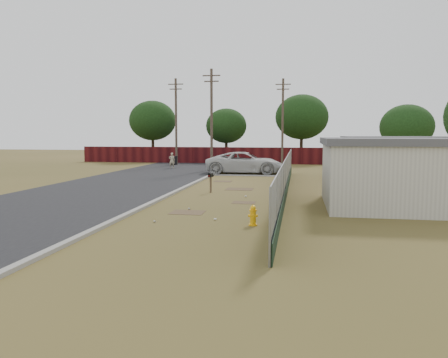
% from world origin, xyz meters
% --- Properties ---
extents(ground, '(120.00, 120.00, 0.00)m').
position_xyz_m(ground, '(0.00, 0.00, 0.00)').
color(ground, brown).
rests_on(ground, ground).
extents(street, '(15.10, 60.00, 0.12)m').
position_xyz_m(street, '(-6.76, 8.05, 0.02)').
color(street, black).
rests_on(street, ground).
extents(chainlink_fence, '(0.10, 27.06, 2.02)m').
position_xyz_m(chainlink_fence, '(3.12, 1.03, 0.80)').
color(chainlink_fence, gray).
rests_on(chainlink_fence, ground).
extents(privacy_fence, '(30.00, 0.12, 1.80)m').
position_xyz_m(privacy_fence, '(-6.00, 25.00, 0.90)').
color(privacy_fence, '#4A0F11').
rests_on(privacy_fence, ground).
extents(utility_poles, '(12.60, 8.24, 9.00)m').
position_xyz_m(utility_poles, '(-3.67, 20.67, 4.69)').
color(utility_poles, brown).
rests_on(utility_poles, ground).
extents(houses, '(9.30, 17.24, 3.10)m').
position_xyz_m(houses, '(9.70, 3.13, 1.56)').
color(houses, beige).
rests_on(houses, ground).
extents(horizon_trees, '(33.32, 31.94, 7.78)m').
position_xyz_m(horizon_trees, '(0.84, 23.56, 4.63)').
color(horizon_trees, '#342717').
rests_on(horizon_trees, ground).
extents(fire_hydrant, '(0.35, 0.35, 0.77)m').
position_xyz_m(fire_hydrant, '(2.18, -7.14, 0.36)').
color(fire_hydrant, '#F8B00D').
rests_on(fire_hydrant, ground).
extents(mailbox, '(0.25, 0.50, 1.14)m').
position_xyz_m(mailbox, '(-1.07, 1.20, 0.90)').
color(mailbox, brown).
rests_on(mailbox, ground).
extents(pickup_truck, '(6.60, 3.32, 1.79)m').
position_xyz_m(pickup_truck, '(-0.62, 13.26, 0.90)').
color(pickup_truck, silver).
rests_on(pickup_truck, ground).
extents(pedestrian, '(0.62, 0.49, 1.50)m').
position_xyz_m(pedestrian, '(-8.11, 17.29, 0.75)').
color(pedestrian, tan).
rests_on(pedestrian, ground).
extents(trash_bin, '(0.74, 0.80, 0.94)m').
position_xyz_m(trash_bin, '(-9.24, 21.66, 0.48)').
color(trash_bin, black).
rests_on(trash_bin, ground).
extents(scattered_litter, '(2.67, 7.16, 0.07)m').
position_xyz_m(scattered_litter, '(-0.16, -4.53, 0.04)').
color(scattered_litter, silver).
rests_on(scattered_litter, ground).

